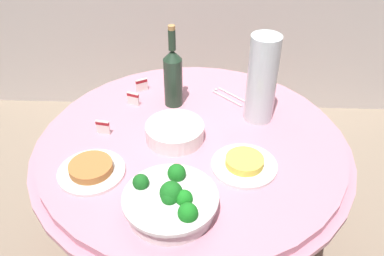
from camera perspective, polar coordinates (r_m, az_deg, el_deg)
The scene contains 11 objects.
buffet_table at distance 1.74m, azimuth -0.00°, elevation -11.02°, with size 1.16×1.16×0.74m.
broccoli_bowl at distance 1.21m, azimuth -2.94°, elevation -10.09°, with size 0.28×0.28×0.11m.
plate_stack at distance 1.48m, azimuth -2.39°, elevation -0.47°, with size 0.21×0.21×0.06m.
wine_bottle at distance 1.62m, azimuth -2.65°, elevation 7.26°, with size 0.07×0.07×0.34m.
decorative_fruit_vase at distance 1.54m, azimuth 9.62°, elevation 6.13°, with size 0.11×0.11×0.34m.
serving_tongs at distance 1.73m, azimuth 5.11°, elevation 4.43°, with size 0.15×0.14×0.01m.
food_plate_fried_egg at distance 1.38m, azimuth 7.28°, elevation -4.95°, with size 0.22×0.22×0.04m.
food_plate_peanuts at distance 1.38m, azimuth -13.82°, elevation -5.63°, with size 0.22×0.22×0.04m.
label_placard_front at distance 1.68m, azimuth -8.19°, elevation 4.13°, with size 0.05×0.02×0.05m.
label_placard_mid at distance 1.54m, azimuth -12.28°, elevation 0.20°, with size 0.05×0.02×0.05m.
label_placard_rear at distance 1.77m, azimuth -7.00°, elevation 6.05°, with size 0.05×0.03×0.05m.
Camera 1 is at (0.05, -1.17, 1.66)m, focal length 38.39 mm.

